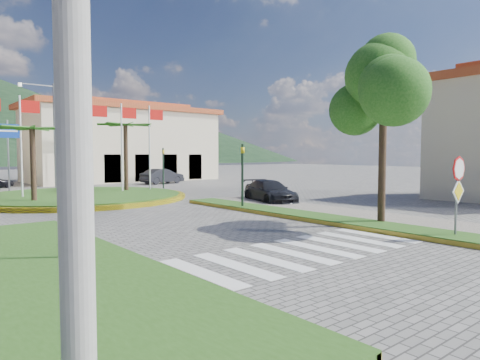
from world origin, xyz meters
TOP-DOWN VIEW (x-y plane):
  - ground at (0.00, 0.00)m, footprint 160.00×160.00m
  - sidewalk_right at (6.00, 2.00)m, footprint 4.00×28.00m
  - verge_right at (4.80, 2.00)m, footprint 1.60×28.00m
  - median_left at (-6.50, 6.00)m, footprint 5.00×14.00m
  - crosswalk at (0.00, 4.00)m, footprint 8.00×3.00m
  - roundabout_island at (0.00, 22.00)m, footprint 12.70×12.70m
  - stop_sign at (4.90, 1.96)m, footprint 0.80×0.11m
  - deciduous_tree at (5.50, 5.00)m, footprint 3.60×3.60m
  - traffic_light_left at (-5.20, 6.50)m, footprint 0.15×0.18m
  - traffic_light_right at (4.50, 12.00)m, footprint 0.15×0.18m
  - traffic_light_far at (8.00, 26.00)m, footprint 0.18×0.15m
  - direction_sign_west at (-2.00, 30.97)m, footprint 1.60×0.14m
  - direction_sign_east at (3.00, 30.97)m, footprint 1.60×0.14m
  - street_lamp_centre at (1.00, 30.00)m, footprint 4.80×0.16m
  - building_right at (10.00, 38.00)m, footprint 19.08×9.54m
  - hill_far_east at (70.00, 135.00)m, footprint 120.00×120.00m
  - car_dark_b at (10.59, 30.80)m, footprint 4.34×2.19m
  - car_side_right at (7.50, 13.21)m, footprint 2.96×4.64m

SIDE VIEW (x-z plane):
  - ground at x=0.00m, z-range 0.00..0.00m
  - crosswalk at x=0.00m, z-range 0.00..0.01m
  - sidewalk_right at x=6.00m, z-range 0.00..0.15m
  - verge_right at x=4.80m, z-range 0.00..0.18m
  - median_left at x=-6.50m, z-range 0.00..0.18m
  - roundabout_island at x=0.00m, z-range -2.83..3.17m
  - car_side_right at x=7.50m, z-range 0.00..1.25m
  - car_dark_b at x=10.59m, z-range 0.00..1.37m
  - stop_sign at x=4.90m, z-range 0.47..3.12m
  - traffic_light_left at x=-5.20m, z-range 0.34..3.54m
  - traffic_light_right at x=4.50m, z-range 0.34..3.54m
  - traffic_light_far at x=8.00m, z-range 0.34..3.54m
  - direction_sign_west at x=-2.00m, z-range 0.93..6.13m
  - direction_sign_east at x=3.00m, z-range 0.93..6.13m
  - building_right at x=10.00m, z-range -0.12..7.93m
  - street_lamp_centre at x=1.00m, z-range 0.50..8.50m
  - deciduous_tree at x=5.50m, z-range 1.78..8.58m
  - hill_far_east at x=70.00m, z-range 0.00..18.00m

